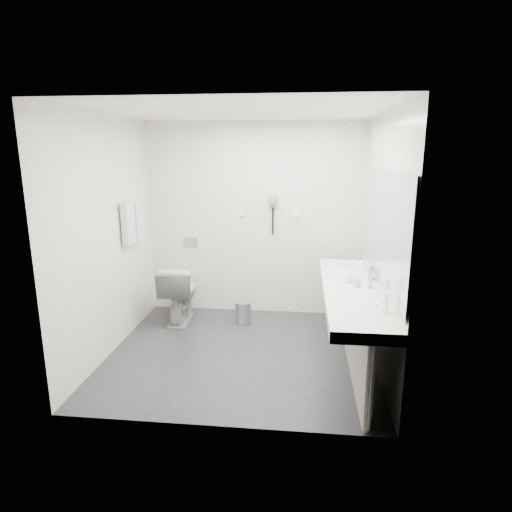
# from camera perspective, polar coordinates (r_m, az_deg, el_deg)

# --- Properties ---
(floor) EXTENTS (2.80, 2.80, 0.00)m
(floor) POSITION_cam_1_polar(r_m,az_deg,el_deg) (4.83, -2.01, -12.57)
(floor) COLOR #27282D
(floor) RESTS_ON ground
(ceiling) EXTENTS (2.80, 2.80, 0.00)m
(ceiling) POSITION_cam_1_polar(r_m,az_deg,el_deg) (4.35, -2.29, 18.46)
(ceiling) COLOR white
(ceiling) RESTS_ON wall_back
(wall_back) EXTENTS (2.80, 0.00, 2.80)m
(wall_back) POSITION_cam_1_polar(r_m,az_deg,el_deg) (5.69, -0.26, 4.72)
(wall_back) COLOR white
(wall_back) RESTS_ON floor
(wall_front) EXTENTS (2.80, 0.00, 2.80)m
(wall_front) POSITION_cam_1_polar(r_m,az_deg,el_deg) (3.18, -5.50, -2.57)
(wall_front) COLOR white
(wall_front) RESTS_ON floor
(wall_left) EXTENTS (0.00, 2.60, 2.60)m
(wall_left) POSITION_cam_1_polar(r_m,az_deg,el_deg) (4.83, -18.83, 2.36)
(wall_left) COLOR white
(wall_left) RESTS_ON floor
(wall_right) EXTENTS (0.00, 2.60, 2.60)m
(wall_right) POSITION_cam_1_polar(r_m,az_deg,el_deg) (4.45, 16.02, 1.64)
(wall_right) COLOR white
(wall_right) RESTS_ON floor
(vanity_counter) EXTENTS (0.55, 2.20, 0.10)m
(vanity_counter) POSITION_cam_1_polar(r_m,az_deg,el_deg) (4.33, 12.46, -4.63)
(vanity_counter) COLOR white
(vanity_counter) RESTS_ON floor
(vanity_panel) EXTENTS (0.03, 2.15, 0.75)m
(vanity_panel) POSITION_cam_1_polar(r_m,az_deg,el_deg) (4.48, 12.51, -9.80)
(vanity_panel) COLOR gray
(vanity_panel) RESTS_ON floor
(vanity_post_near) EXTENTS (0.06, 0.06, 0.75)m
(vanity_post_near) POSITION_cam_1_polar(r_m,az_deg,el_deg) (3.56, 14.82, -16.44)
(vanity_post_near) COLOR silver
(vanity_post_near) RESTS_ON floor
(vanity_post_far) EXTENTS (0.06, 0.06, 0.75)m
(vanity_post_far) POSITION_cam_1_polar(r_m,az_deg,el_deg) (5.45, 11.67, -5.47)
(vanity_post_far) COLOR silver
(vanity_post_far) RESTS_ON floor
(mirror) EXTENTS (0.02, 2.20, 1.05)m
(mirror) POSITION_cam_1_polar(r_m,az_deg,el_deg) (4.22, 16.44, 3.74)
(mirror) COLOR #B2BCC6
(mirror) RESTS_ON wall_right
(basin_near) EXTENTS (0.40, 0.31, 0.05)m
(basin_near) POSITION_cam_1_polar(r_m,az_deg,el_deg) (3.71, 13.54, -7.25)
(basin_near) COLOR white
(basin_near) RESTS_ON vanity_counter
(basin_far) EXTENTS (0.40, 0.31, 0.05)m
(basin_far) POSITION_cam_1_polar(r_m,az_deg,el_deg) (4.94, 11.70, -1.89)
(basin_far) COLOR white
(basin_far) RESTS_ON vanity_counter
(faucet_near) EXTENTS (0.04, 0.04, 0.15)m
(faucet_near) POSITION_cam_1_polar(r_m,az_deg,el_deg) (3.71, 16.62, -5.97)
(faucet_near) COLOR silver
(faucet_near) RESTS_ON vanity_counter
(faucet_far) EXTENTS (0.04, 0.04, 0.15)m
(faucet_far) POSITION_cam_1_polar(r_m,az_deg,el_deg) (4.94, 14.00, -0.94)
(faucet_far) COLOR silver
(faucet_far) RESTS_ON vanity_counter
(soap_bottle_a) EXTENTS (0.07, 0.07, 0.12)m
(soap_bottle_a) POSITION_cam_1_polar(r_m,az_deg,el_deg) (4.30, 13.12, -3.28)
(soap_bottle_a) COLOR silver
(soap_bottle_a) RESTS_ON vanity_counter
(soap_bottle_b) EXTENTS (0.08, 0.08, 0.08)m
(soap_bottle_b) POSITION_cam_1_polar(r_m,az_deg,el_deg) (4.44, 12.21, -2.91)
(soap_bottle_b) COLOR silver
(soap_bottle_b) RESTS_ON vanity_counter
(soap_bottle_c) EXTENTS (0.06, 0.06, 0.12)m
(soap_bottle_c) POSITION_cam_1_polar(r_m,az_deg,el_deg) (4.30, 14.75, -3.36)
(soap_bottle_c) COLOR silver
(soap_bottle_c) RESTS_ON vanity_counter
(glass_left) EXTENTS (0.08, 0.08, 0.11)m
(glass_left) POSITION_cam_1_polar(r_m,az_deg,el_deg) (4.57, 15.04, -2.45)
(glass_left) COLOR silver
(glass_left) RESTS_ON vanity_counter
(glass_right) EXTENTS (0.07, 0.07, 0.11)m
(glass_right) POSITION_cam_1_polar(r_m,az_deg,el_deg) (4.63, 14.90, -2.19)
(glass_right) COLOR silver
(glass_right) RESTS_ON vanity_counter
(toilet) EXTENTS (0.45, 0.75, 0.74)m
(toilet) POSITION_cam_1_polar(r_m,az_deg,el_deg) (5.65, -10.05, -4.78)
(toilet) COLOR white
(toilet) RESTS_ON floor
(flush_plate) EXTENTS (0.18, 0.02, 0.12)m
(flush_plate) POSITION_cam_1_polar(r_m,az_deg,el_deg) (5.89, -8.52, 1.90)
(flush_plate) COLOR #B2B5BA
(flush_plate) RESTS_ON wall_back
(pedal_bin) EXTENTS (0.24, 0.24, 0.28)m
(pedal_bin) POSITION_cam_1_polar(r_m,az_deg,el_deg) (5.52, -1.68, -7.53)
(pedal_bin) COLOR #B2B5BA
(pedal_bin) RESTS_ON floor
(bin_lid) EXTENTS (0.20, 0.20, 0.02)m
(bin_lid) POSITION_cam_1_polar(r_m,az_deg,el_deg) (5.47, -1.69, -6.10)
(bin_lid) COLOR #B2B5BA
(bin_lid) RESTS_ON pedal_bin
(towel_rail) EXTENTS (0.02, 0.62, 0.02)m
(towel_rail) POSITION_cam_1_polar(r_m,az_deg,el_deg) (5.26, -16.09, 6.74)
(towel_rail) COLOR silver
(towel_rail) RESTS_ON wall_left
(towel_near) EXTENTS (0.07, 0.24, 0.48)m
(towel_near) POSITION_cam_1_polar(r_m,az_deg,el_deg) (5.16, -16.41, 4.12)
(towel_near) COLOR silver
(towel_near) RESTS_ON towel_rail
(towel_far) EXTENTS (0.07, 0.24, 0.48)m
(towel_far) POSITION_cam_1_polar(r_m,az_deg,el_deg) (5.42, -15.29, 4.63)
(towel_far) COLOR silver
(towel_far) RESTS_ON towel_rail
(dryer_cradle) EXTENTS (0.10, 0.04, 0.14)m
(dryer_cradle) POSITION_cam_1_polar(r_m,az_deg,el_deg) (5.61, 2.26, 7.15)
(dryer_cradle) COLOR gray
(dryer_cradle) RESTS_ON wall_back
(dryer_barrel) EXTENTS (0.08, 0.14, 0.08)m
(dryer_barrel) POSITION_cam_1_polar(r_m,az_deg,el_deg) (5.54, 2.21, 7.37)
(dryer_barrel) COLOR gray
(dryer_barrel) RESTS_ON dryer_cradle
(dryer_cord) EXTENTS (0.02, 0.02, 0.35)m
(dryer_cord) POSITION_cam_1_polar(r_m,az_deg,el_deg) (5.63, 2.23, 4.60)
(dryer_cord) COLOR black
(dryer_cord) RESTS_ON dryer_cradle
(switch_plate_a) EXTENTS (0.09, 0.02, 0.09)m
(switch_plate_a) POSITION_cam_1_polar(r_m,az_deg,el_deg) (5.69, -1.78, 5.72)
(switch_plate_a) COLOR white
(switch_plate_a) RESTS_ON wall_back
(switch_plate_b) EXTENTS (0.09, 0.02, 0.09)m
(switch_plate_b) POSITION_cam_1_polar(r_m,az_deg,el_deg) (5.63, 5.32, 5.59)
(switch_plate_b) COLOR white
(switch_plate_b) RESTS_ON wall_back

